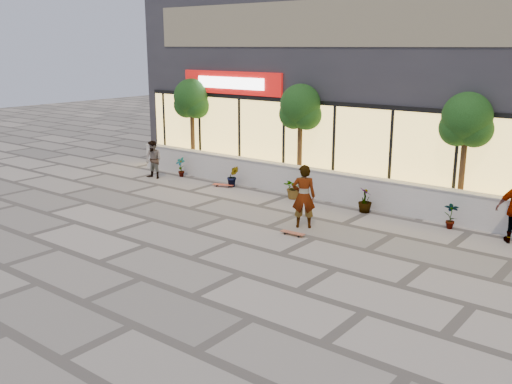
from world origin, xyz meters
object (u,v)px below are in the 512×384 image
Objects in this scene: skater_center at (304,196)px; skater_left at (153,160)px; skateboard_left at (223,185)px; tree_mideast at (466,123)px; tree_west at (192,101)px; tree_midwest at (300,110)px; skateboard_center at (293,233)px.

skater_center is 1.24× the size of skater_left.
skater_center is 5.73m from skateboard_left.
skater_center is at bearing -44.79° from skateboard_left.
tree_mideast reaches higher than skater_center.
skateboard_left is at bearing 5.14° from skater_left.
skater_center is at bearing -17.50° from skater_left.
skater_center reaches higher than skater_left.
tree_west and tree_mideast have the same top height.
tree_midwest is 1.00× the size of tree_mideast.
tree_midwest is at bearing 119.36° from skateboard_center.
tree_west is at bearing 148.52° from skateboard_center.
skateboard_left is (-2.47, -1.50, -2.90)m from tree_midwest.
skater_left is at bearing 161.15° from skateboard_center.
skater_left is (-11.65, -2.14, -2.22)m from tree_mideast.
tree_mideast is at bearing -163.56° from skater_center.
tree_midwest is 2.06× the size of skater_center.
skateboard_center is at bearing 70.33° from skater_center.
skateboard_left is at bearing -148.77° from tree_midwest.
skateboard_center is (-3.11, -4.62, -2.91)m from tree_mideast.
tree_mideast is at bearing -10.74° from skateboard_left.
tree_midwest is 2.55× the size of skater_left.
tree_midwest and tree_mideast have the same top height.
skater_center is at bearing -54.66° from tree_midwest.
tree_midwest is 5.09m from skater_center.
skater_center reaches higher than skateboard_left.
tree_west reaches higher than skateboard_center.
tree_west reaches higher than skater_left.
tree_mideast reaches higher than skateboard_center.
tree_midwest reaches higher than skateboard_center.
tree_west is 9.26m from skater_center.
skateboard_center is at bearing -123.97° from tree_mideast.
skateboard_left is (-5.36, 3.12, 0.01)m from skateboard_center.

